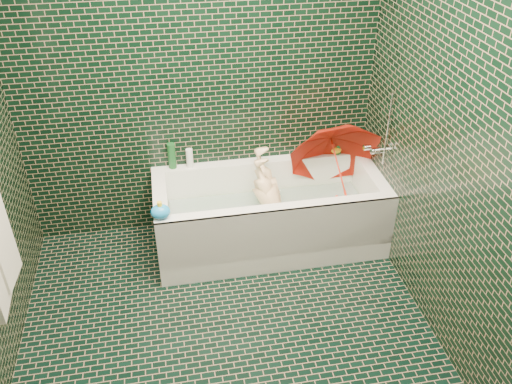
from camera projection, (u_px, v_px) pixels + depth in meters
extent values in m
plane|color=black|center=(231.00, 351.00, 3.36)|extent=(2.80, 2.80, 0.00)
plane|color=black|center=(198.00, 77.00, 3.82)|extent=(2.80, 0.00, 2.80)
plane|color=black|center=(468.00, 157.00, 2.87)|extent=(0.00, 2.80, 2.80)
cube|color=white|center=(269.00, 233.00, 4.23)|extent=(1.70, 0.75, 0.15)
cube|color=white|center=(261.00, 182.00, 4.34)|extent=(1.70, 0.10, 0.40)
cube|color=white|center=(279.00, 230.00, 3.81)|extent=(1.70, 0.10, 0.40)
cube|color=white|center=(370.00, 193.00, 4.20)|extent=(0.10, 0.55, 0.40)
cube|color=white|center=(162.00, 216.00, 3.95)|extent=(0.10, 0.55, 0.40)
cube|color=white|center=(280.00, 242.00, 3.82)|extent=(1.70, 0.02, 0.55)
cube|color=green|center=(269.00, 225.00, 4.18)|extent=(1.35, 0.47, 0.01)
cube|color=silver|center=(269.00, 210.00, 4.10)|extent=(1.48, 0.53, 0.00)
cylinder|color=silver|center=(380.00, 150.00, 3.99)|extent=(0.14, 0.05, 0.05)
cylinder|color=silver|center=(367.00, 147.00, 4.03)|extent=(0.05, 0.04, 0.04)
cylinder|color=silver|center=(388.00, 130.00, 3.79)|extent=(0.01, 0.01, 0.55)
imported|color=beige|center=(274.00, 208.00, 4.11)|extent=(1.02, 0.59, 0.43)
imported|color=red|center=(338.00, 167.00, 4.04)|extent=(0.81, 0.95, 0.96)
imported|color=white|center=(359.00, 152.00, 4.34)|extent=(0.14, 0.14, 0.28)
imported|color=#3B1D6D|center=(358.00, 151.00, 4.36)|extent=(0.10, 0.10, 0.17)
imported|color=#154A1E|center=(352.00, 152.00, 4.34)|extent=(0.14, 0.14, 0.17)
cylinder|color=#154A1E|center=(338.00, 141.00, 4.26)|extent=(0.07, 0.07, 0.23)
cylinder|color=silver|center=(360.00, 142.00, 4.30)|extent=(0.06, 0.06, 0.17)
cylinder|color=#154A1E|center=(172.00, 156.00, 4.08)|extent=(0.07, 0.07, 0.20)
cylinder|color=white|center=(190.00, 158.00, 4.10)|extent=(0.06, 0.06, 0.15)
ellipsoid|color=yellow|center=(336.00, 149.00, 4.30)|extent=(0.10, 0.08, 0.07)
sphere|color=yellow|center=(341.00, 144.00, 4.28)|extent=(0.05, 0.05, 0.05)
cone|color=orange|center=(344.00, 144.00, 4.29)|extent=(0.02, 0.02, 0.02)
ellipsoid|color=#1885DB|center=(160.00, 212.00, 3.56)|extent=(0.16, 0.14, 0.10)
cylinder|color=yellow|center=(160.00, 204.00, 3.53)|extent=(0.03, 0.03, 0.04)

